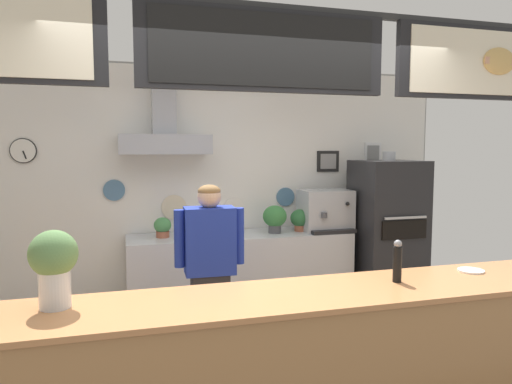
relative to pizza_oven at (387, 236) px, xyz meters
name	(u,v)px	position (x,y,z in m)	size (l,w,h in m)	color
back_wall_assembly	(203,183)	(-1.99, 0.44, 0.61)	(5.63, 2.54, 2.73)	gray
service_counter	(283,383)	(-1.97, -2.16, -0.34)	(4.93, 0.61, 1.03)	#B77F4C
back_prep_counter	(241,277)	(-1.63, 0.21, -0.40)	(2.36, 0.62, 0.93)	silver
pizza_oven	(387,236)	(0.00, 0.00, 0.00)	(0.70, 0.68, 1.80)	#232326
shop_worker	(210,277)	(-2.18, -1.04, -0.01)	(0.54, 0.23, 1.56)	#232328
espresso_machine	(325,211)	(-0.67, 0.18, 0.29)	(0.55, 0.47, 0.45)	#B7BABF
potted_rosemary	(163,227)	(-2.44, 0.25, 0.18)	(0.18, 0.18, 0.21)	#9E563D
potted_oregano	(275,217)	(-1.26, 0.17, 0.24)	(0.26, 0.26, 0.30)	#4C4C51
potted_thyme	(194,226)	(-2.14, 0.17, 0.19)	(0.16, 0.16, 0.21)	#9E563D
potted_sage	(300,219)	(-0.96, 0.20, 0.21)	(0.22, 0.22, 0.24)	#9E563D
condiment_plate	(471,271)	(-0.63, -2.05, 0.19)	(0.17, 0.17, 0.01)	white
basil_vase	(54,265)	(-3.16, -2.06, 0.40)	(0.24, 0.24, 0.40)	silver
pepper_grinder	(397,261)	(-1.23, -2.13, 0.31)	(0.05, 0.05, 0.26)	black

